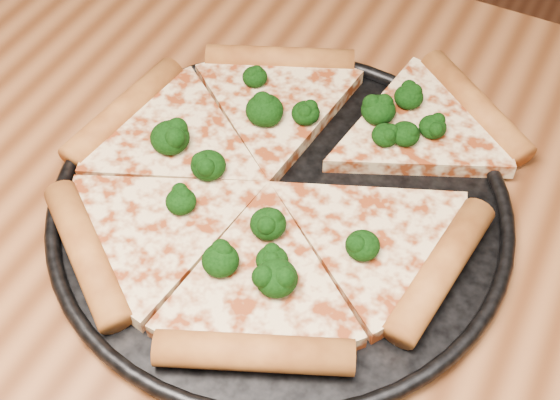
% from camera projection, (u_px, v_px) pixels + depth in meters
% --- Properties ---
extents(dining_table, '(1.20, 0.90, 0.75)m').
position_uv_depth(dining_table, '(271.00, 369.00, 0.67)').
color(dining_table, brown).
rests_on(dining_table, ground).
extents(pizza_pan, '(0.39, 0.39, 0.02)m').
position_uv_depth(pizza_pan, '(280.00, 206.00, 0.66)').
color(pizza_pan, black).
rests_on(pizza_pan, dining_table).
extents(pizza, '(0.38, 0.41, 0.03)m').
position_uv_depth(pizza, '(278.00, 180.00, 0.66)').
color(pizza, '#E0BF89').
rests_on(pizza, pizza_pan).
extents(broccoli_florets, '(0.23, 0.26, 0.03)m').
position_uv_depth(broccoli_florets, '(287.00, 161.00, 0.66)').
color(broccoli_florets, black).
rests_on(broccoli_florets, pizza).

